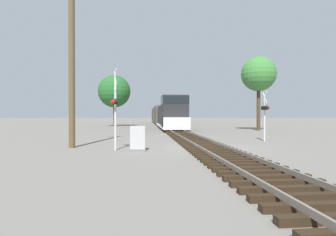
# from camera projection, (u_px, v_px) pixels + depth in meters

# --- Properties ---
(ground_plane) EXTENTS (400.00, 400.00, 0.00)m
(ground_plane) POSITION_uv_depth(u_px,v_px,m) (206.00, 148.00, 15.01)
(ground_plane) COLOR slate
(rail_track_bed) EXTENTS (2.60, 160.00, 0.31)m
(rail_track_bed) POSITION_uv_depth(u_px,v_px,m) (206.00, 146.00, 15.01)
(rail_track_bed) COLOR black
(rail_track_bed) RESTS_ON ground
(freight_train) EXTENTS (3.02, 49.42, 4.21)m
(freight_train) POSITION_uv_depth(u_px,v_px,m) (162.00, 115.00, 52.67)
(freight_train) COLOR #232326
(freight_train) RESTS_ON ground
(crossing_signal_near) EXTENTS (0.49, 1.01, 4.35)m
(crossing_signal_near) POSITION_uv_depth(u_px,v_px,m) (115.00, 105.00, 14.09)
(crossing_signal_near) COLOR silver
(crossing_signal_near) RESTS_ON ground
(crossing_signal_far) EXTENTS (0.40, 1.01, 3.60)m
(crossing_signal_far) POSITION_uv_depth(u_px,v_px,m) (265.00, 110.00, 19.09)
(crossing_signal_far) COLOR silver
(crossing_signal_far) RESTS_ON ground
(relay_cabinet) EXTENTS (0.84, 0.56, 1.31)m
(relay_cabinet) POSITION_uv_depth(u_px,v_px,m) (138.00, 139.00, 13.79)
(relay_cabinet) COLOR slate
(relay_cabinet) RESTS_ON ground
(utility_pole) EXTENTS (1.80, 0.36, 9.68)m
(utility_pole) POSITION_uv_depth(u_px,v_px,m) (72.00, 63.00, 15.18)
(utility_pole) COLOR brown
(utility_pole) RESTS_ON ground
(tree_far_right) EXTENTS (4.30, 4.30, 9.23)m
(tree_far_right) POSITION_uv_depth(u_px,v_px,m) (259.00, 74.00, 32.73)
(tree_far_right) COLOR #473521
(tree_far_right) RESTS_ON ground
(tree_mid_background) EXTENTS (5.64, 5.64, 8.95)m
(tree_mid_background) POSITION_uv_depth(u_px,v_px,m) (114.00, 91.00, 45.78)
(tree_mid_background) COLOR brown
(tree_mid_background) RESTS_ON ground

